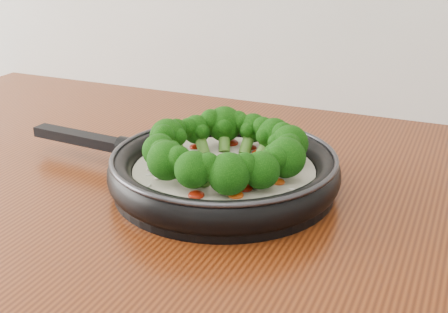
% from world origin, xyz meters
% --- Properties ---
extents(skillet, '(0.51, 0.34, 0.09)m').
position_xyz_m(skillet, '(-0.05, 1.07, 0.94)').
color(skillet, black).
rests_on(skillet, counter).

